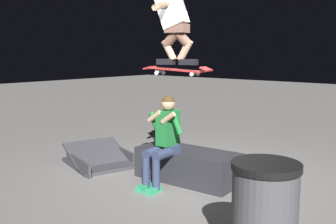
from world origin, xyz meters
The scene contains 7 objects.
ground_plane centered at (0.00, 0.00, 0.00)m, with size 40.00×40.00×0.00m, color slate.
ledge_box_main centered at (0.01, 0.16, 0.23)m, with size 1.54×0.66×0.46m, color #28282D.
person_sitting_on_ledge centered at (0.13, 0.55, 0.72)m, with size 0.60×0.77×1.30m.
skateboard centered at (0.03, 0.39, 1.67)m, with size 1.04×0.39×0.13m.
skater_airborne centered at (0.08, 0.40, 2.36)m, with size 0.63×0.88×1.12m.
kicker_ramp centered at (1.65, 0.48, 0.07)m, with size 1.36×1.26×0.44m.
trash_bin centered at (-2.03, 1.72, 0.51)m, with size 0.58×0.58×1.01m.
Camera 1 is at (-3.42, 4.60, 1.91)m, focal length 41.16 mm.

